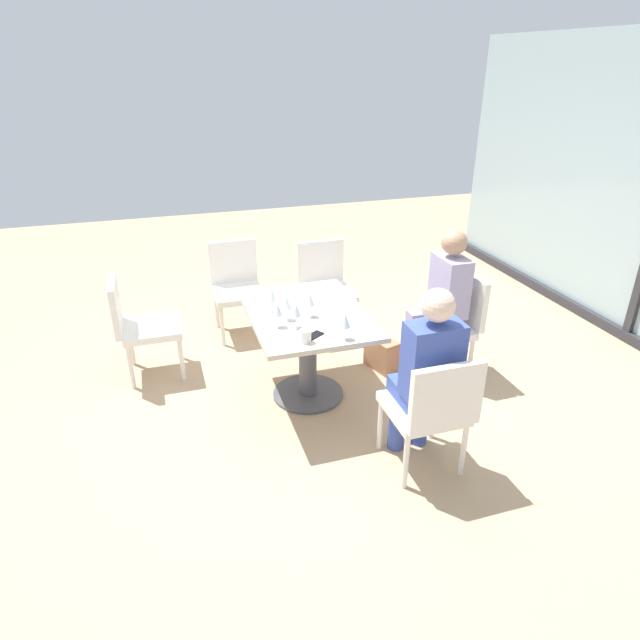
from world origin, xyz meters
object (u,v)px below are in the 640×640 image
at_px(person_far_right, 426,370).
at_px(coffee_cup, 306,336).
at_px(wine_glass_4, 278,310).
at_px(wine_glass_5, 310,300).
at_px(chair_near_window, 451,319).
at_px(chair_front_left, 138,322).
at_px(wine_glass_3, 345,321).
at_px(wine_glass_2, 272,295).
at_px(chair_far_left, 325,283).
at_px(chair_side_end, 236,282).
at_px(dining_table_main, 307,336).
at_px(chair_far_right, 432,407).
at_px(handbag_0, 382,353).
at_px(cell_phone_on_table, 314,336).
at_px(wine_glass_0, 296,310).
at_px(wine_glass_1, 287,303).
at_px(person_near_window, 441,298).

xyz_separation_m(person_far_right, coffee_cup, (-0.52, -0.63, 0.08)).
bearing_deg(wine_glass_4, wine_glass_5, 110.83).
height_order(chair_near_window, chair_front_left, same).
bearing_deg(wine_glass_3, chair_near_window, 113.77).
height_order(chair_front_left, wine_glass_2, wine_glass_2).
relative_size(chair_far_left, coffee_cup, 9.67).
xyz_separation_m(wine_glass_3, wine_glass_5, (-0.41, -0.12, 0.00)).
bearing_deg(wine_glass_2, chair_near_window, 86.82).
relative_size(chair_side_end, wine_glass_3, 4.70).
relative_size(dining_table_main, chair_far_right, 1.32).
xyz_separation_m(dining_table_main, chair_near_window, (0.00, 1.23, -0.03)).
height_order(chair_far_right, chair_front_left, same).
distance_m(chair_front_left, handbag_0, 2.05).
height_order(chair_near_window, wine_glass_3, wine_glass_3).
height_order(dining_table_main, chair_front_left, chair_front_left).
bearing_deg(chair_near_window, cell_phone_on_table, -73.34).
height_order(person_far_right, wine_glass_0, person_far_right).
height_order(wine_glass_0, wine_glass_3, same).
distance_m(chair_near_window, wine_glass_2, 1.52).
bearing_deg(person_far_right, wine_glass_3, -142.96).
distance_m(wine_glass_4, cell_phone_on_table, 0.32).
bearing_deg(wine_glass_1, chair_front_left, -127.13).
bearing_deg(wine_glass_3, wine_glass_1, -143.86).
bearing_deg(wine_glass_2, coffee_cup, 11.15).
bearing_deg(wine_glass_1, wine_glass_5, 91.85).
relative_size(person_far_right, handbag_0, 4.20).
distance_m(wine_glass_1, wine_glass_5, 0.18).
bearing_deg(dining_table_main, chair_side_end, -166.43).
relative_size(chair_far_left, cell_phone_on_table, 6.04).
bearing_deg(person_far_right, handbag_0, 168.53).
distance_m(dining_table_main, handbag_0, 0.85).
relative_size(chair_near_window, chair_front_left, 1.00).
bearing_deg(wine_glass_2, person_far_right, 34.84).
distance_m(person_near_window, cell_phone_on_table, 1.25).
relative_size(dining_table_main, chair_front_left, 1.32).
bearing_deg(wine_glass_4, chair_near_window, 96.71).
bearing_deg(cell_phone_on_table, wine_glass_4, -169.62).
bearing_deg(chair_side_end, cell_phone_on_table, 8.46).
distance_m(chair_front_left, wine_glass_0, 1.48).
bearing_deg(chair_side_end, chair_far_right, 18.49).
bearing_deg(handbag_0, cell_phone_on_table, -69.31).
distance_m(wine_glass_3, cell_phone_on_table, 0.25).
bearing_deg(chair_side_end, chair_far_left, 72.10).
xyz_separation_m(chair_side_end, person_near_window, (1.34, 1.44, 0.20)).
xyz_separation_m(chair_front_left, person_far_right, (1.69, 1.72, 0.20)).
bearing_deg(wine_glass_1, dining_table_main, 114.83).
distance_m(chair_far_left, wine_glass_3, 1.65).
xyz_separation_m(chair_far_right, coffee_cup, (-0.63, -0.63, 0.28)).
bearing_deg(chair_near_window, wine_glass_0, -80.77).
xyz_separation_m(chair_far_right, chair_side_end, (-2.42, -0.81, 0.00)).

